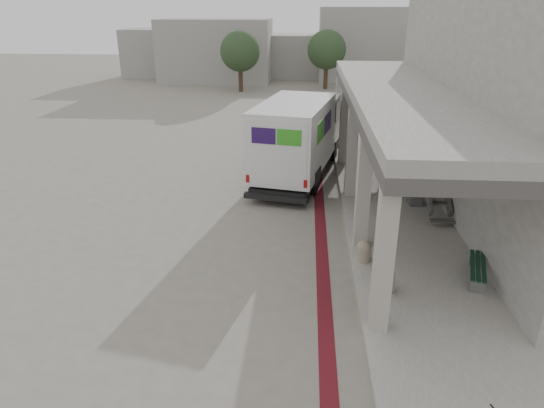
{
  "coord_description": "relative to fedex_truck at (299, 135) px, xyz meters",
  "views": [
    {
      "loc": [
        0.45,
        -12.32,
        6.55
      ],
      "look_at": [
        -0.41,
        -0.26,
        1.6
      ],
      "focal_mm": 32.0,
      "sensor_mm": 36.0,
      "label": 1
    }
  ],
  "objects": [
    {
      "name": "ground",
      "position": [
        -0.17,
        -6.88,
        -1.71
      ],
      "size": [
        120.0,
        120.0,
        0.0
      ],
      "primitive_type": "plane",
      "color": "slate",
      "rests_on": "ground"
    },
    {
      "name": "bike_lane_stripe",
      "position": [
        0.83,
        -4.88,
        -1.7
      ],
      "size": [
        0.35,
        40.0,
        0.01
      ],
      "primitive_type": "cube",
      "color": "#5A121A",
      "rests_on": "ground"
    },
    {
      "name": "sidewalk",
      "position": [
        3.83,
        -6.88,
        -1.65
      ],
      "size": [
        4.4,
        28.0,
        0.12
      ],
      "primitive_type": "cube",
      "color": "gray",
      "rests_on": "ground"
    },
    {
      "name": "transit_building",
      "position": [
        6.66,
        -2.38,
        1.69
      ],
      "size": [
        7.6,
        17.0,
        7.0
      ],
      "color": "gray",
      "rests_on": "ground"
    },
    {
      "name": "distant_backdrop",
      "position": [
        -3.02,
        29.0,
        1.0
      ],
      "size": [
        28.0,
        10.0,
        6.5
      ],
      "color": "gray",
      "rests_on": "ground"
    },
    {
      "name": "tree_left",
      "position": [
        -5.17,
        21.12,
        1.48
      ],
      "size": [
        3.2,
        3.2,
        4.8
      ],
      "color": "#38281C",
      "rests_on": "ground"
    },
    {
      "name": "tree_mid",
      "position": [
        1.83,
        23.12,
        1.48
      ],
      "size": [
        3.2,
        3.2,
        4.8
      ],
      "color": "#38281C",
      "rests_on": "ground"
    },
    {
      "name": "tree_right",
      "position": [
        9.83,
        22.12,
        1.48
      ],
      "size": [
        3.2,
        3.2,
        4.8
      ],
      "color": "#38281C",
      "rests_on": "ground"
    },
    {
      "name": "fedex_truck",
      "position": [
        0.0,
        0.0,
        0.0
      ],
      "size": [
        3.71,
        7.81,
        3.2
      ],
      "rotation": [
        0.0,
        0.0,
        -0.2
      ],
      "color": "black",
      "rests_on": "ground"
    },
    {
      "name": "bench",
      "position": [
        4.7,
        -8.17,
        -1.3
      ],
      "size": [
        0.83,
        1.71,
        0.39
      ],
      "rotation": [
        0.0,
        0.0,
        -0.29
      ],
      "color": "slate",
      "rests_on": "sidewalk"
    },
    {
      "name": "bollard_near",
      "position": [
        1.93,
        -7.42,
        -1.29
      ],
      "size": [
        0.39,
        0.39,
        0.59
      ],
      "color": "gray",
      "rests_on": "sidewalk"
    },
    {
      "name": "bollard_far",
      "position": [
        2.3,
        -8.91,
        -1.26
      ],
      "size": [
        0.44,
        0.44,
        0.66
      ],
      "color": "gray",
      "rests_on": "sidewalk"
    },
    {
      "name": "utility_cabinet",
      "position": [
        4.13,
        -3.17,
        -1.12
      ],
      "size": [
        0.47,
        0.6,
        0.93
      ],
      "primitive_type": "cube",
      "rotation": [
        0.0,
        0.0,
        0.1
      ],
      "color": "slate",
      "rests_on": "sidewalk"
    }
  ]
}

